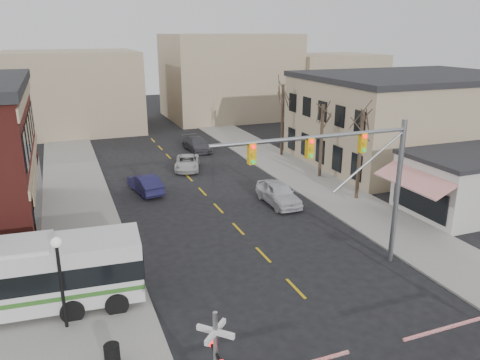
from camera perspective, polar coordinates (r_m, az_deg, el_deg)
name	(u,v)px	position (r m, az deg, el deg)	size (l,w,h in m)	color
ground	(316,310)	(22.72, 9.25, -15.36)	(160.00, 160.00, 0.00)	black
sidewalk_west	(77,198)	(38.23, -19.27, -2.06)	(5.00, 60.00, 0.12)	gray
sidewalk_east	(296,172)	(42.97, 6.80, 0.97)	(5.00, 60.00, 0.12)	gray
tan_building	(411,118)	(49.07, 20.09, 7.14)	(20.30, 15.30, 8.50)	tan
awning_shop	(466,183)	(36.36, 25.84, -0.35)	(9.74, 6.20, 4.30)	beige
tree_east_a	(360,155)	(36.04, 14.37, 2.95)	(0.28, 0.28, 6.75)	#382B21
tree_east_b	(321,141)	(41.11, 9.87, 4.69)	(0.28, 0.28, 6.30)	#382B21
tree_east_c	(282,120)	(47.98, 5.18, 7.27)	(0.28, 0.28, 7.20)	#382B21
traffic_signal_mast	(354,167)	(24.27, 13.71, 1.55)	(10.68, 0.30, 8.00)	gray
street_lamp	(59,264)	(20.99, -21.22, -9.50)	(0.44, 0.44, 4.21)	black
trash_bin	(112,355)	(19.58, -15.32, -19.89)	(0.60, 0.60, 0.88)	black
car_a	(279,193)	(34.86, 4.72, -1.61)	(1.98, 4.92, 1.68)	silver
car_b	(145,184)	(37.97, -11.50, -0.44)	(1.58, 4.53, 1.49)	#1B193E
car_c	(187,163)	(43.85, -6.45, 2.12)	(2.14, 4.65, 1.29)	#BBBBBB
car_d	(197,144)	(50.82, -5.27, 4.40)	(2.03, 4.99, 1.45)	#45454A
pedestrian_near	(129,280)	(23.47, -13.43, -11.77)	(0.61, 0.40, 1.68)	#4F423F
pedestrian_far	(80,259)	(25.87, -18.91, -9.09)	(0.93, 0.72, 1.91)	#343F5B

